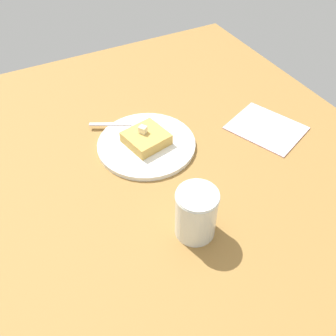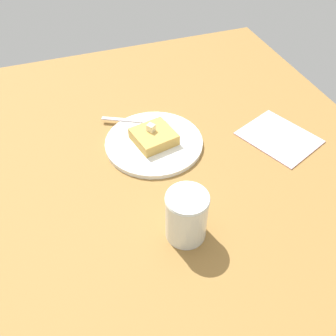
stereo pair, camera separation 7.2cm
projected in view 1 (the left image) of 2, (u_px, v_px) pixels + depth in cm
name	position (u px, v px, depth cm)	size (l,w,h in cm)	color
table_surface	(132.00, 189.00, 75.94)	(112.36, 112.36, 2.19)	olive
plate	(146.00, 144.00, 83.24)	(21.79, 21.79, 1.05)	white
toast_slice_center	(146.00, 138.00, 82.02)	(8.47, 8.22, 2.51)	gold
butter_pat_primary	(143.00, 130.00, 80.94)	(1.57, 1.41, 1.57)	beige
fork	(128.00, 124.00, 87.28)	(14.92, 8.53, 0.36)	silver
syrup_jar	(196.00, 215.00, 64.17)	(7.43, 7.43, 9.87)	#37140A
napkin	(266.00, 128.00, 87.97)	(13.24, 15.95, 0.30)	beige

